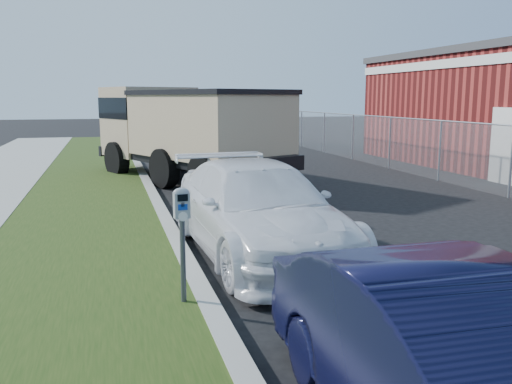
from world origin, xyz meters
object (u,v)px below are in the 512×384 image
object	(u,v)px
white_wagon	(258,209)
navy_sedan	(457,369)
dump_truck	(185,128)
parking_meter	(182,220)

from	to	relation	value
white_wagon	navy_sedan	size ratio (longest dim) A/B	1.25
white_wagon	dump_truck	xyz separation A→B (m)	(0.02, 8.19, 0.85)
white_wagon	dump_truck	size ratio (longest dim) A/B	0.66
white_wagon	dump_truck	distance (m)	8.23
parking_meter	dump_truck	bearing A→B (deg)	77.08
white_wagon	navy_sedan	bearing A→B (deg)	-93.97
parking_meter	white_wagon	size ratio (longest dim) A/B	0.27
navy_sedan	dump_truck	world-z (taller)	dump_truck
dump_truck	parking_meter	bearing A→B (deg)	-122.44
white_wagon	navy_sedan	distance (m)	5.20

